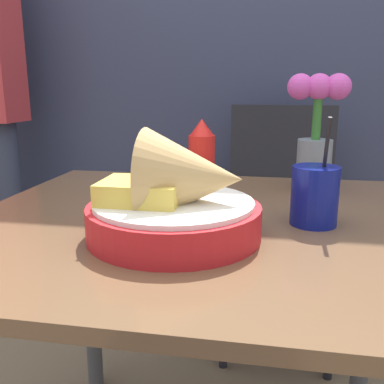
{
  "coord_description": "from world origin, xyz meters",
  "views": [
    {
      "loc": [
        0.12,
        -0.8,
        0.98
      ],
      "look_at": [
        -0.02,
        -0.04,
        0.78
      ],
      "focal_mm": 40.0,
      "sensor_mm": 36.0,
      "label": 1
    }
  ],
  "objects_px": {
    "flower_vase": "(316,131)",
    "chair_far_window": "(280,206)",
    "food_basket": "(181,201)",
    "ketchup_bottle": "(202,162)",
    "drink_cup": "(315,197)"
  },
  "relations": [
    {
      "from": "flower_vase",
      "to": "chair_far_window",
      "type": "bearing_deg",
      "value": 96.42
    },
    {
      "from": "chair_far_window",
      "to": "flower_vase",
      "type": "bearing_deg",
      "value": -83.58
    },
    {
      "from": "food_basket",
      "to": "ketchup_bottle",
      "type": "xyz_separation_m",
      "value": [
        -0.0,
        0.25,
        0.02
      ]
    },
    {
      "from": "chair_far_window",
      "to": "drink_cup",
      "type": "height_order",
      "value": "drink_cup"
    },
    {
      "from": "ketchup_bottle",
      "to": "drink_cup",
      "type": "xyz_separation_m",
      "value": [
        0.23,
        -0.14,
        -0.04
      ]
    },
    {
      "from": "food_basket",
      "to": "drink_cup",
      "type": "xyz_separation_m",
      "value": [
        0.23,
        0.11,
        -0.01
      ]
    },
    {
      "from": "ketchup_bottle",
      "to": "chair_far_window",
      "type": "bearing_deg",
      "value": 73.72
    },
    {
      "from": "drink_cup",
      "to": "ketchup_bottle",
      "type": "bearing_deg",
      "value": 149.66
    },
    {
      "from": "food_basket",
      "to": "flower_vase",
      "type": "height_order",
      "value": "flower_vase"
    },
    {
      "from": "food_basket",
      "to": "drink_cup",
      "type": "relative_size",
      "value": 1.47
    },
    {
      "from": "food_basket",
      "to": "ketchup_bottle",
      "type": "bearing_deg",
      "value": 90.8
    },
    {
      "from": "chair_far_window",
      "to": "ketchup_bottle",
      "type": "distance_m",
      "value": 0.76
    },
    {
      "from": "flower_vase",
      "to": "drink_cup",
      "type": "bearing_deg",
      "value": -94.88
    },
    {
      "from": "food_basket",
      "to": "ketchup_bottle",
      "type": "relative_size",
      "value": 1.62
    },
    {
      "from": "drink_cup",
      "to": "flower_vase",
      "type": "height_order",
      "value": "flower_vase"
    }
  ]
}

